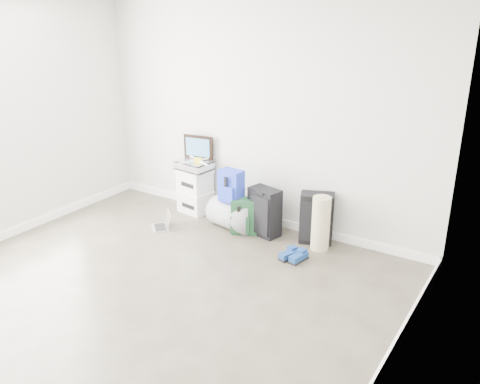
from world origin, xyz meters
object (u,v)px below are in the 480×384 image
Objects in this scene: briefcase at (194,165)px; large_suitcase at (264,212)px; boxes_stack at (195,191)px; laptop at (163,224)px; duffel_bag at (232,215)px; carry_on at (316,218)px.

briefcase reaches higher than large_suitcase.
briefcase is at bearing 9.27° from boxes_stack.
laptop is at bearing -82.33° from boxes_stack.
boxes_stack is 1.01× the size of duffel_bag.
large_suitcase is (1.12, -0.13, -0.36)m from briefcase.
large_suitcase is 1.72× the size of laptop.
briefcase reaches higher than boxes_stack.
carry_on reaches higher than laptop.
boxes_stack is 1.01× the size of large_suitcase.
large_suitcase is 0.98× the size of carry_on.
laptop is (-1.14, -0.51, -0.24)m from large_suitcase.
large_suitcase is at bearing 18.74° from duffel_bag.
duffel_bag is at bearing -8.60° from briefcase.
large_suitcase reaches higher than laptop.
large_suitcase is at bearing -0.72° from briefcase.
briefcase is at bearing -172.86° from large_suitcase.
duffel_bag is at bearing -159.23° from large_suitcase.
duffel_bag is 0.44m from large_suitcase.
briefcase is (0.00, 0.00, 0.35)m from boxes_stack.
carry_on is at bearing 27.32° from large_suitcase.
duffel_bag is at bearing 74.90° from laptop.
briefcase reaches higher than duffel_bag.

